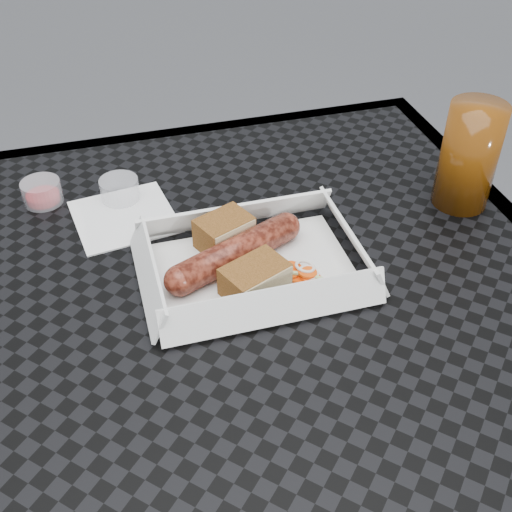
# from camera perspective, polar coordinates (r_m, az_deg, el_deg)

# --- Properties ---
(patio_table) EXTENTS (0.80, 0.80, 0.74)m
(patio_table) POSITION_cam_1_polar(r_m,az_deg,el_deg) (0.74, -2.37, -8.41)
(patio_table) COLOR black
(patio_table) RESTS_ON ground
(food_tray) EXTENTS (0.22, 0.15, 0.00)m
(food_tray) POSITION_cam_1_polar(r_m,az_deg,el_deg) (0.73, -0.22, -1.22)
(food_tray) COLOR white
(food_tray) RESTS_ON patio_table
(bratwurst) EXTENTS (0.17, 0.09, 0.03)m
(bratwurst) POSITION_cam_1_polar(r_m,az_deg,el_deg) (0.72, -1.85, 0.33)
(bratwurst) COLOR maroon
(bratwurst) RESTS_ON food_tray
(bread_near) EXTENTS (0.07, 0.06, 0.04)m
(bread_near) POSITION_cam_1_polar(r_m,az_deg,el_deg) (0.75, -2.85, 2.12)
(bread_near) COLOR brown
(bread_near) RESTS_ON food_tray
(bread_far) EXTENTS (0.08, 0.07, 0.03)m
(bread_far) POSITION_cam_1_polar(r_m,az_deg,el_deg) (0.68, -0.10, -2.08)
(bread_far) COLOR brown
(bread_far) RESTS_ON food_tray
(veg_garnish) EXTENTS (0.03, 0.03, 0.00)m
(veg_garnish) POSITION_cam_1_polar(r_m,az_deg,el_deg) (0.71, 4.23, -1.80)
(veg_garnish) COLOR #F44C0A
(veg_garnish) RESTS_ON food_tray
(napkin) EXTENTS (0.14, 0.14, 0.00)m
(napkin) POSITION_cam_1_polar(r_m,az_deg,el_deg) (0.82, -11.63, 3.45)
(napkin) COLOR white
(napkin) RESTS_ON patio_table
(condiment_cup_sauce) EXTENTS (0.05, 0.05, 0.03)m
(condiment_cup_sauce) POSITION_cam_1_polar(r_m,az_deg,el_deg) (0.87, -18.49, 5.41)
(condiment_cup_sauce) COLOR #980B0E
(condiment_cup_sauce) RESTS_ON patio_table
(condiment_cup_empty) EXTENTS (0.05, 0.05, 0.03)m
(condiment_cup_empty) POSITION_cam_1_polar(r_m,az_deg,el_deg) (0.85, -12.02, 5.78)
(condiment_cup_empty) COLOR silver
(condiment_cup_empty) RESTS_ON patio_table
(drink_glass) EXTENTS (0.07, 0.07, 0.14)m
(drink_glass) POSITION_cam_1_polar(r_m,az_deg,el_deg) (0.84, 18.41, 8.43)
(drink_glass) COLOR #582B07
(drink_glass) RESTS_ON patio_table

